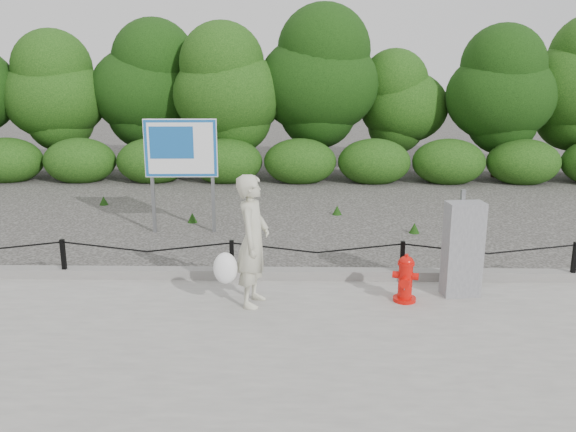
{
  "coord_description": "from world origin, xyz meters",
  "views": [
    {
      "loc": [
        0.99,
        -8.5,
        3.25
      ],
      "look_at": [
        0.82,
        0.2,
        1.0
      ],
      "focal_mm": 38.0,
      "sensor_mm": 36.0,
      "label": 1
    }
  ],
  "objects_px": {
    "fire_hydrant": "(405,279)",
    "advertising_sign": "(181,153)",
    "pedestrian": "(251,242)",
    "utility_cabinet": "(463,249)"
  },
  "relations": [
    {
      "from": "advertising_sign",
      "to": "pedestrian",
      "type": "bearing_deg",
      "value": -68.62
    },
    {
      "from": "pedestrian",
      "to": "advertising_sign",
      "type": "relative_size",
      "value": 0.8
    },
    {
      "from": "pedestrian",
      "to": "utility_cabinet",
      "type": "xyz_separation_m",
      "value": [
        2.85,
        0.39,
        -0.2
      ]
    },
    {
      "from": "pedestrian",
      "to": "advertising_sign",
      "type": "height_order",
      "value": "advertising_sign"
    },
    {
      "from": "fire_hydrant",
      "to": "utility_cabinet",
      "type": "bearing_deg",
      "value": 32.41
    },
    {
      "from": "fire_hydrant",
      "to": "pedestrian",
      "type": "distance_m",
      "value": 2.12
    },
    {
      "from": "utility_cabinet",
      "to": "advertising_sign",
      "type": "relative_size",
      "value": 0.67
    },
    {
      "from": "advertising_sign",
      "to": "utility_cabinet",
      "type": "bearing_deg",
      "value": -38.63
    },
    {
      "from": "fire_hydrant",
      "to": "advertising_sign",
      "type": "height_order",
      "value": "advertising_sign"
    },
    {
      "from": "pedestrian",
      "to": "utility_cabinet",
      "type": "height_order",
      "value": "pedestrian"
    }
  ]
}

